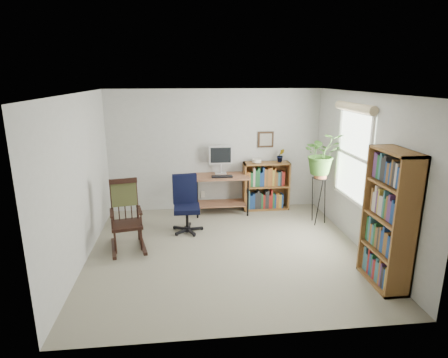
{
  "coord_description": "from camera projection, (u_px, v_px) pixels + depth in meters",
  "views": [
    {
      "loc": [
        -0.63,
        -5.29,
        2.63
      ],
      "look_at": [
        0.0,
        0.4,
        1.05
      ],
      "focal_mm": 30.0,
      "sensor_mm": 36.0,
      "label": 1
    }
  ],
  "objects": [
    {
      "name": "wall_back",
      "position": [
        215.0,
        151.0,
        7.43
      ],
      "size": [
        4.2,
        0.0,
        2.4
      ],
      "primitive_type": "cube",
      "color": "#BBBCB7",
      "rests_on": "ground"
    },
    {
      "name": "monitor",
      "position": [
        221.0,
        160.0,
        7.33
      ],
      "size": [
        0.46,
        0.16,
        0.56
      ],
      "primitive_type": null,
      "color": "silver",
      "rests_on": "desk"
    },
    {
      "name": "potted_plant_small",
      "position": [
        281.0,
        159.0,
        7.45
      ],
      "size": [
        0.13,
        0.24,
        0.11
      ],
      "primitive_type": "imported",
      "color": "#396A25",
      "rests_on": "low_bookshelf"
    },
    {
      "name": "floor",
      "position": [
        227.0,
        251.0,
        5.83
      ],
      "size": [
        4.2,
        4.0,
        0.0
      ],
      "primitive_type": "cube",
      "color": "gray",
      "rests_on": "ground"
    },
    {
      "name": "keyboard",
      "position": [
        222.0,
        177.0,
        7.15
      ],
      "size": [
        0.4,
        0.15,
        0.02
      ],
      "primitive_type": "cube",
      "color": "black",
      "rests_on": "desk"
    },
    {
      "name": "window",
      "position": [
        353.0,
        156.0,
        5.97
      ],
      "size": [
        0.12,
        1.2,
        1.5
      ],
      "primitive_type": null,
      "color": "white",
      "rests_on": "wall_right"
    },
    {
      "name": "ceiling",
      "position": [
        227.0,
        93.0,
        5.2
      ],
      "size": [
        4.2,
        4.0,
        0.0
      ],
      "primitive_type": "cube",
      "color": "white",
      "rests_on": "ground"
    },
    {
      "name": "spider_plant",
      "position": [
        323.0,
        133.0,
        6.49
      ],
      "size": [
        1.69,
        1.88,
        1.46
      ],
      "primitive_type": "imported",
      "color": "#396A25",
      "rests_on": "plant_stand"
    },
    {
      "name": "wall_front",
      "position": [
        251.0,
        230.0,
        3.6
      ],
      "size": [
        4.2,
        0.0,
        2.4
      ],
      "primitive_type": "cube",
      "color": "#BBBCB7",
      "rests_on": "ground"
    },
    {
      "name": "low_bookshelf",
      "position": [
        266.0,
        186.0,
        7.56
      ],
      "size": [
        0.92,
        0.31,
        0.97
      ],
      "primitive_type": null,
      "color": "brown",
      "rests_on": "floor"
    },
    {
      "name": "framed_picture",
      "position": [
        266.0,
        140.0,
        7.45
      ],
      "size": [
        0.32,
        0.04,
        0.32
      ],
      "primitive_type": null,
      "color": "black",
      "rests_on": "wall_back"
    },
    {
      "name": "tall_bookshelf",
      "position": [
        389.0,
        219.0,
        4.71
      ],
      "size": [
        0.33,
        0.78,
        1.78
      ],
      "primitive_type": null,
      "color": "brown",
      "rests_on": "floor"
    },
    {
      "name": "desk",
      "position": [
        221.0,
        194.0,
        7.37
      ],
      "size": [
        1.06,
        0.58,
        0.76
      ],
      "primitive_type": null,
      "color": "#8F5B3F",
      "rests_on": "floor"
    },
    {
      "name": "wall_left",
      "position": [
        80.0,
        181.0,
        5.29
      ],
      "size": [
        0.0,
        4.0,
        2.4
      ],
      "primitive_type": "cube",
      "color": "#BBBCB7",
      "rests_on": "ground"
    },
    {
      "name": "plant_stand",
      "position": [
        319.0,
        197.0,
        6.8
      ],
      "size": [
        0.35,
        0.35,
        1.01
      ],
      "primitive_type": null,
      "rotation": [
        0.0,
        0.0,
        -0.32
      ],
      "color": "black",
      "rests_on": "floor"
    },
    {
      "name": "wall_right",
      "position": [
        363.0,
        172.0,
        5.74
      ],
      "size": [
        0.0,
        4.0,
        2.4
      ],
      "primitive_type": "cube",
      "color": "#BBBCB7",
      "rests_on": "ground"
    },
    {
      "name": "office_chair",
      "position": [
        187.0,
        204.0,
        6.42
      ],
      "size": [
        0.62,
        0.62,
        1.01
      ],
      "primitive_type": null,
      "rotation": [
        0.0,
        0.0,
        0.13
      ],
      "color": "black",
      "rests_on": "floor"
    },
    {
      "name": "rocking_chair",
      "position": [
        126.0,
        215.0,
        5.75
      ],
      "size": [
        0.76,
        1.06,
        1.12
      ],
      "primitive_type": null,
      "rotation": [
        0.0,
        0.0,
        0.2
      ],
      "color": "black",
      "rests_on": "floor"
    }
  ]
}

